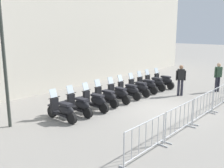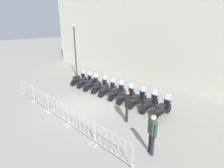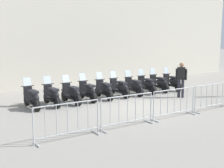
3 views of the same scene
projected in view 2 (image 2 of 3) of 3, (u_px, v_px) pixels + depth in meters
The scene contains 20 objects.
ground_plane at pixel (88, 106), 11.13m from camera, with size 120.00×120.00×0.00m, color gray.
building_facade at pixel (159, 19), 14.56m from camera, with size 28.00×2.40×10.77m, color beige.
motorcycle_0 at pixel (78, 79), 15.05m from camera, with size 0.56×1.73×1.24m.
motorcycle_1 at pixel (85, 82), 14.48m from camera, with size 0.56×1.72×1.24m.
motorcycle_2 at pixel (91, 84), 13.84m from camera, with size 0.58×1.73×1.24m.
motorcycle_3 at pixel (100, 87), 13.34m from camera, with size 0.56×1.72×1.24m.
motorcycle_4 at pixel (107, 90), 12.72m from camera, with size 0.56×1.72×1.24m.
motorcycle_5 at pixel (116, 93), 12.15m from camera, with size 0.57×1.73×1.24m.
motorcycle_6 at pixel (126, 96), 11.54m from camera, with size 0.56×1.72×1.24m.
motorcycle_7 at pixel (137, 100), 10.98m from camera, with size 0.56×1.72×1.24m.
motorcycle_8 at pixel (149, 104), 10.40m from camera, with size 0.56×1.72×1.24m.
motorcycle_9 at pixel (161, 109), 9.74m from camera, with size 0.56×1.72×1.24m.
barrier_segment_0 at pixel (27, 90), 12.42m from camera, with size 2.03×0.53×1.07m.
barrier_segment_1 at pixel (40, 99), 11.00m from camera, with size 2.03×0.53×1.07m.
barrier_segment_2 at pixel (57, 109), 9.59m from camera, with size 2.03×0.53×1.07m.
barrier_segment_3 at pixel (80, 124), 8.18m from camera, with size 2.03×0.53×1.07m.
barrier_segment_4 at pixel (112, 145), 6.77m from camera, with size 2.03×0.53×1.07m.
street_lamp at pixel (75, 46), 16.04m from camera, with size 0.36×0.36×4.95m.
officer_near_row_end at pixel (152, 132), 6.77m from camera, with size 0.50×0.36×1.73m.
officer_mid_plaza at pixel (127, 104), 9.16m from camera, with size 0.40×0.45×1.73m.
Camera 2 is at (8.49, -5.66, 4.93)m, focal length 28.18 mm.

